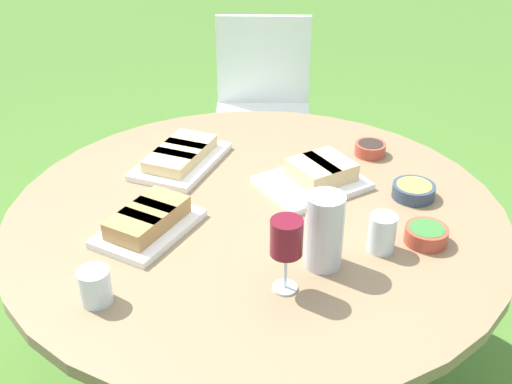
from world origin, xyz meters
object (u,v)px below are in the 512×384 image
chair_near_left (263,100)px  wine_glass (286,240)px  water_pitcher (324,231)px  dining_table (256,239)px

chair_near_left → wine_glass: size_ratio=4.62×
water_pitcher → wine_glass: water_pitcher is taller
water_pitcher → dining_table: bearing=-57.0°
dining_table → wine_glass: size_ratio=7.35×
water_pitcher → chair_near_left: bearing=-85.3°
dining_table → water_pitcher: size_ratio=7.19×
dining_table → water_pitcher: water_pitcher is taller
chair_near_left → wine_glass: 1.64m
wine_glass → water_pitcher: bearing=-135.0°
dining_table → wine_glass: bearing=100.8°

